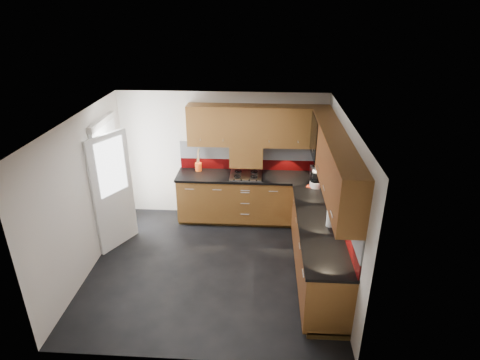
# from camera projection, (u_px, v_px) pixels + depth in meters

# --- Properties ---
(room) EXTENTS (4.00, 3.80, 2.64)m
(room) POSITION_uv_depth(u_px,v_px,m) (210.00, 181.00, 5.75)
(room) COLOR black
(base_cabinets) EXTENTS (2.70, 3.20, 0.95)m
(base_cabinets) POSITION_uv_depth(u_px,v_px,m) (280.00, 222.00, 6.78)
(base_cabinets) COLOR #5D2C14
(base_cabinets) RESTS_ON room
(countertop) EXTENTS (2.72, 3.22, 0.04)m
(countertop) POSITION_uv_depth(u_px,v_px,m) (280.00, 197.00, 6.57)
(countertop) COLOR black
(countertop) RESTS_ON base_cabinets
(backsplash) EXTENTS (2.70, 3.20, 0.54)m
(backsplash) POSITION_uv_depth(u_px,v_px,m) (294.00, 176.00, 6.64)
(backsplash) COLOR maroon
(backsplash) RESTS_ON countertop
(upper_cabinets) EXTENTS (2.50, 3.20, 0.72)m
(upper_cabinets) POSITION_uv_depth(u_px,v_px,m) (294.00, 143.00, 6.24)
(upper_cabinets) COLOR #5D2C14
(upper_cabinets) RESTS_ON room
(extractor_hood) EXTENTS (0.60, 0.33, 0.40)m
(extractor_hood) POSITION_uv_depth(u_px,v_px,m) (246.00, 155.00, 7.30)
(extractor_hood) COLOR #5D2C14
(extractor_hood) RESTS_ON room
(glass_cabinet) EXTENTS (0.32, 0.80, 0.66)m
(glass_cabinet) POSITION_uv_depth(u_px,v_px,m) (323.00, 136.00, 6.47)
(glass_cabinet) COLOR black
(glass_cabinet) RESTS_ON room
(back_door) EXTENTS (0.42, 1.19, 2.04)m
(back_door) POSITION_uv_depth(u_px,v_px,m) (111.00, 185.00, 6.72)
(back_door) COLOR white
(back_door) RESTS_ON room
(gas_hob) EXTENTS (0.58, 0.51, 0.04)m
(gas_hob) POSITION_uv_depth(u_px,v_px,m) (246.00, 175.00, 7.28)
(gas_hob) COLOR silver
(gas_hob) RESTS_ON countertop
(utensil_pot) EXTENTS (0.12, 0.12, 0.44)m
(utensil_pot) POSITION_uv_depth(u_px,v_px,m) (198.00, 166.00, 7.48)
(utensil_pot) COLOR #E05115
(utensil_pot) RESTS_ON countertop
(toaster) EXTENTS (0.28, 0.18, 0.20)m
(toaster) POSITION_uv_depth(u_px,v_px,m) (318.00, 171.00, 7.24)
(toaster) COLOR silver
(toaster) RESTS_ON countertop
(food_processor) EXTENTS (0.19, 0.19, 0.32)m
(food_processor) POSITION_uv_depth(u_px,v_px,m) (316.00, 179.00, 6.81)
(food_processor) COLOR white
(food_processor) RESTS_ON countertop
(paper_towel) EXTENTS (0.14, 0.14, 0.23)m
(paper_towel) POSITION_uv_depth(u_px,v_px,m) (330.00, 219.00, 5.65)
(paper_towel) COLOR white
(paper_towel) RESTS_ON countertop
(orange_cloth) EXTENTS (0.18, 0.17, 0.01)m
(orange_cloth) POSITION_uv_depth(u_px,v_px,m) (311.00, 186.00, 6.87)
(orange_cloth) COLOR #F5401B
(orange_cloth) RESTS_ON countertop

